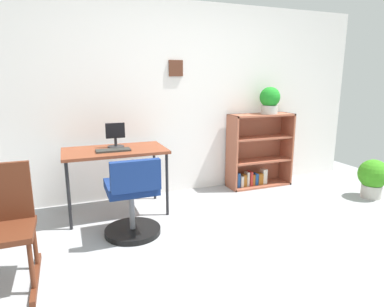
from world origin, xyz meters
TOP-DOWN VIEW (x-y plane):
  - ground_plane at (0.00, 0.00)m, footprint 6.24×6.24m
  - wall_back at (0.00, 2.15)m, footprint 5.20×0.12m
  - desk at (-0.81, 1.67)m, footprint 1.05×0.60m
  - monitor at (-0.78, 1.77)m, footprint 0.20×0.17m
  - keyboard at (-0.84, 1.58)m, footprint 0.34×0.15m
  - office_chair at (-0.76, 1.06)m, footprint 0.52×0.55m
  - rocking_chair at (-1.73, 0.70)m, footprint 0.42×0.64m
  - bookshelf_low at (1.11, 1.96)m, footprint 0.87×0.30m
  - potted_plant_on_shelf at (1.22, 1.90)m, footprint 0.26×0.26m
  - potted_plant_floor at (2.15, 1.02)m, footprint 0.35×0.35m

SIDE VIEW (x-z plane):
  - ground_plane at x=0.00m, z-range 0.00..0.00m
  - potted_plant_floor at x=2.15m, z-range 0.03..0.50m
  - office_chair at x=-0.76m, z-range -0.05..0.72m
  - rocking_chair at x=-1.73m, z-range 0.01..0.86m
  - bookshelf_low at x=1.11m, z-range -0.04..0.93m
  - desk at x=-0.81m, z-range 0.30..1.00m
  - keyboard at x=-0.84m, z-range 0.70..0.72m
  - monitor at x=-0.78m, z-range 0.69..0.95m
  - potted_plant_on_shelf at x=1.22m, z-range 0.98..1.33m
  - wall_back at x=0.00m, z-range 0.00..2.31m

